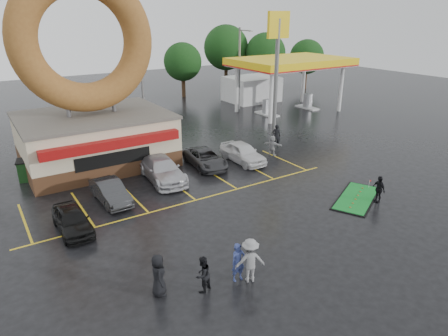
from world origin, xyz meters
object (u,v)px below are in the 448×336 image
car_black (72,220)px  car_silver (162,169)px  car_dgrey (110,192)px  car_white (243,153)px  donut_shop (91,103)px  dumpster (33,170)px  car_grey (205,158)px  streetlight_right (240,67)px  person_cameraman (379,189)px  putting_green (357,198)px  gas_station (273,75)px  shell_sign (277,51)px  streetlight_mid (142,77)px  person_blue (238,262)px

car_black → car_silver: bearing=28.6°
car_dgrey → car_white: (10.46, 1.35, 0.10)m
donut_shop → dumpster: donut_shop is taller
car_grey → streetlight_right: bearing=53.2°
car_black → person_cameraman: 17.10m
car_grey → putting_green: car_grey is taller
car_grey → car_white: size_ratio=1.03×
car_grey → car_dgrey: bearing=-159.5°
gas_station → shell_sign: bearing=-128.1°
streetlight_right → car_dgrey: streetlight_right is taller
car_white → person_cameraman: 10.23m
donut_shop → person_cameraman: bearing=-52.5°
streetlight_mid → dumpster: size_ratio=5.00×
streetlight_mid → dumpster: bearing=-142.9°
car_silver → car_grey: (3.69, 0.63, -0.13)m
shell_sign → gas_station: bearing=51.9°
donut_shop → shell_sign: 16.29m
car_silver → putting_green: car_silver is taller
shell_sign → car_grey: bearing=-157.4°
donut_shop → person_blue: bearing=-87.3°
car_black → car_grey: car_black is taller
streetlight_right → person_cameraman: (-7.07, -24.48, -3.97)m
car_dgrey → car_grey: bearing=12.8°
car_black → dumpster: dumpster is taller
car_silver → person_blue: bearing=-94.8°
shell_sign → putting_green: size_ratio=2.13×
streetlight_right → car_white: 18.10m
car_grey → person_blue: person_blue is taller
donut_shop → person_cameraman: donut_shop is taller
car_white → person_blue: person_blue is taller
donut_shop → shell_sign: bearing=-3.5°
car_dgrey → dumpster: (-3.21, 6.28, 0.01)m
car_white → putting_green: (2.11, -8.91, -0.70)m
gas_station → putting_green: size_ratio=2.74×
person_cameraman → donut_shop: bearing=-129.9°
car_dgrey → streetlight_right: bearing=36.0°
person_cameraman → shell_sign: bearing=177.0°
car_black → car_silver: (6.66, 3.71, 0.11)m
shell_sign → streetlight_right: size_ratio=1.18×
car_grey → putting_green: (4.92, -9.61, -0.58)m
gas_station → car_dgrey: bearing=-148.3°
car_white → car_black: bearing=-164.5°
car_black → putting_green: car_black is taller
car_white → person_blue: size_ratio=2.55×
gas_station → car_white: (-13.85, -13.66, -2.96)m
donut_shop → car_dgrey: bearing=-100.5°
car_black → donut_shop: bearing=66.2°
car_black → car_silver: 7.62m
streetlight_mid → person_cameraman: 24.32m
person_blue → dumpster: bearing=111.4°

